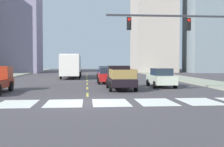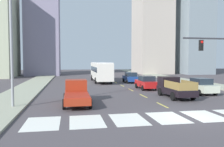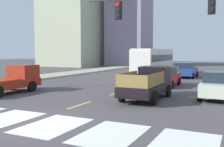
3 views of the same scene
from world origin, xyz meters
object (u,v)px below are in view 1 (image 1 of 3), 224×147
at_px(sedan_near_right, 104,72).
at_px(city_bus, 71,64).
at_px(pickup_stakebed, 120,78).
at_px(sedan_far, 107,75).
at_px(sedan_mid, 161,78).
at_px(traffic_signal_gantry, 206,33).

bearing_deg(sedan_near_right, city_bus, 154.17).
distance_m(pickup_stakebed, city_bus, 18.24).
relative_size(sedan_far, sedan_mid, 1.00).
height_order(city_bus, sedan_far, city_bus).
xyz_separation_m(sedan_far, sedan_near_right, (0.28, 8.79, 0.00)).
distance_m(city_bus, sedan_far, 11.86).
xyz_separation_m(city_bus, sedan_mid, (8.96, -15.84, -1.09)).
distance_m(city_bus, sedan_mid, 18.23).
relative_size(sedan_far, sedan_near_right, 1.00).
height_order(sedan_mid, traffic_signal_gantry, traffic_signal_gantry).
bearing_deg(sedan_far, sedan_near_right, 90.84).
bearing_deg(city_bus, sedan_near_right, -24.65).
bearing_deg(sedan_mid, pickup_stakebed, -158.80).
distance_m(sedan_near_right, traffic_signal_gantry, 21.15).
bearing_deg(sedan_far, pickup_stakebed, -81.70).
height_order(city_bus, traffic_signal_gantry, traffic_signal_gantry).
bearing_deg(sedan_mid, sedan_far, 131.66).
xyz_separation_m(city_bus, sedan_near_right, (4.64, -2.18, -1.09)).
distance_m(pickup_stakebed, traffic_signal_gantry, 7.88).
height_order(sedan_far, traffic_signal_gantry, traffic_signal_gantry).
relative_size(pickup_stakebed, sedan_far, 1.18).
xyz_separation_m(sedan_near_right, sedan_mid, (4.31, -13.65, 0.00)).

